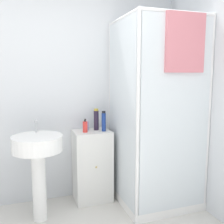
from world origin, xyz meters
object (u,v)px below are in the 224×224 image
Objects in this scene: soap_dispenser at (85,127)px; shampoo_bottle_blue at (104,121)px; lotion_bottle_white at (86,126)px; shampoo_bottle_tall_black at (96,120)px; sink at (38,155)px.

soap_dispenser is 0.22m from shampoo_bottle_blue.
shampoo_bottle_blue is 1.72× the size of lotion_bottle_white.
shampoo_bottle_blue is at bearing -32.77° from lotion_bottle_white.
shampoo_bottle_tall_black is 1.85× the size of lotion_bottle_white.
lotion_bottle_white is (-0.11, 0.02, -0.07)m from shampoo_bottle_tall_black.
lotion_bottle_white is at bearing 68.92° from soap_dispenser.
lotion_bottle_white is (0.04, 0.10, -0.01)m from soap_dispenser.
shampoo_bottle_tall_black reaches higher than soap_dispenser.
sink is at bearing -151.59° from lotion_bottle_white.
soap_dispenser is (0.53, 0.21, 0.21)m from sink.
soap_dispenser reaches higher than lotion_bottle_white.
shampoo_bottle_tall_black is at bearing 125.58° from shampoo_bottle_blue.
soap_dispenser is at bearing 21.45° from sink.
shampoo_bottle_blue reaches higher than sink.
sink is 0.67m from lotion_bottle_white.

